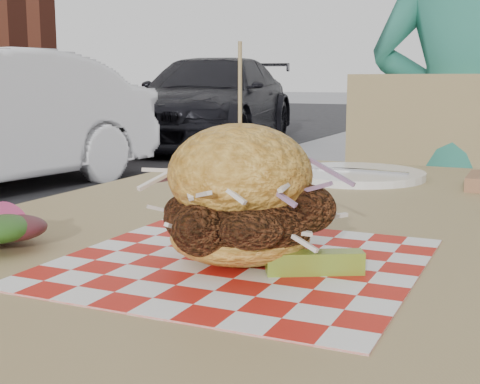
% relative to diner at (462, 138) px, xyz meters
% --- Properties ---
extents(diner, '(0.61, 0.45, 1.54)m').
position_rel_diner_xyz_m(diner, '(0.00, 0.00, 0.00)').
color(diner, '#287461').
rests_on(diner, ground).
extents(car_dark, '(2.38, 4.42, 1.22)m').
position_rel_diner_xyz_m(car_dark, '(-4.04, 6.41, -0.16)').
color(car_dark, black).
rests_on(car_dark, ground).
extents(patio_table, '(0.80, 1.20, 0.75)m').
position_rel_diner_xyz_m(patio_table, '(-0.12, -1.11, -0.10)').
color(patio_table, tan).
rests_on(patio_table, ground).
extents(patio_chair, '(0.50, 0.51, 0.95)m').
position_rel_diner_xyz_m(patio_chair, '(-0.10, -0.17, -0.22)').
color(patio_chair, tan).
rests_on(patio_chair, ground).
extents(paper_liner, '(0.36, 0.36, 0.00)m').
position_rel_diner_xyz_m(paper_liner, '(-0.07, -1.38, -0.02)').
color(paper_liner, red).
rests_on(paper_liner, patio_table).
extents(sandwich, '(0.20, 0.20, 0.22)m').
position_rel_diner_xyz_m(sandwich, '(-0.07, -1.38, 0.04)').
color(sandwich, gold).
rests_on(sandwich, paper_liner).
extents(pickle_spear, '(0.09, 0.06, 0.02)m').
position_rel_diner_xyz_m(pickle_spear, '(0.02, -1.39, -0.01)').
color(pickle_spear, olive).
rests_on(pickle_spear, paper_liner).
extents(place_setting, '(0.27, 0.27, 0.02)m').
position_rel_diner_xyz_m(place_setting, '(-0.12, -0.75, -0.01)').
color(place_setting, white).
rests_on(place_setting, patio_table).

